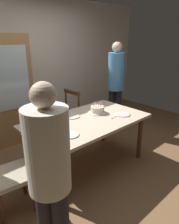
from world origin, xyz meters
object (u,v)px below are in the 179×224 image
at_px(birthday_cake, 97,110).
at_px(plate_near_celebrant, 70,135).
at_px(dining_table, 87,125).
at_px(person_celebrant, 49,173).
at_px(plate_far_side, 72,116).
at_px(chair_spindle_back, 65,119).
at_px(plate_near_guest, 123,114).
at_px(chair_upholstered, 1,172).
at_px(person_guest, 116,82).

bearing_deg(birthday_cake, plate_near_celebrant, -157.86).
distance_m(dining_table, plate_near_celebrant, 0.53).
bearing_deg(person_celebrant, plate_near_celebrant, 43.42).
relative_size(plate_near_celebrant, plate_far_side, 1.00).
height_order(chair_spindle_back, person_celebrant, person_celebrant).
xyz_separation_m(dining_table, birthday_cake, (0.30, 0.09, 0.13)).
distance_m(plate_near_guest, chair_upholstered, 1.79).
bearing_deg(chair_upholstered, plate_far_side, 13.68).
bearing_deg(plate_near_guest, plate_far_side, 143.47).
height_order(dining_table, plate_near_celebrant, plate_near_celebrant).
bearing_deg(plate_near_guest, person_guest, 46.23).
relative_size(plate_near_celebrant, plate_near_guest, 1.00).
height_order(plate_near_celebrant, person_celebrant, person_celebrant).
distance_m(chair_upholstered, person_guest, 2.68).
relative_size(chair_spindle_back, chair_upholstered, 1.00).
height_order(plate_near_celebrant, chair_spindle_back, chair_spindle_back).
height_order(birthday_cake, plate_far_side, birthday_cake).
xyz_separation_m(plate_near_celebrant, person_celebrant, (-0.67, -0.63, 0.14)).
bearing_deg(plate_near_celebrant, birthday_cake, 22.14).
height_order(chair_spindle_back, chair_upholstered, same).
height_order(dining_table, person_guest, person_guest).
relative_size(birthday_cake, person_celebrant, 0.18).
bearing_deg(person_celebrant, plate_far_side, 45.62).
height_order(birthday_cake, person_guest, person_guest).
bearing_deg(birthday_cake, chair_spindle_back, 96.45).
distance_m(plate_far_side, chair_upholstered, 1.22).
bearing_deg(plate_far_side, chair_upholstered, -166.32).
height_order(plate_near_guest, person_celebrant, person_celebrant).
xyz_separation_m(plate_near_celebrant, person_guest, (1.78, 0.82, 0.25)).
relative_size(birthday_cake, chair_spindle_back, 0.29).
bearing_deg(person_guest, plate_near_celebrant, -155.18).
xyz_separation_m(birthday_cake, chair_upholstered, (-1.55, -0.15, -0.27)).
relative_size(plate_near_guest, person_guest, 0.13).
distance_m(plate_near_celebrant, plate_near_guest, 0.99).
relative_size(person_celebrant, person_guest, 0.90).
distance_m(plate_near_celebrant, chair_spindle_back, 1.28).
distance_m(birthday_cake, chair_spindle_back, 0.81).
bearing_deg(birthday_cake, chair_upholstered, -174.48).
xyz_separation_m(dining_table, plate_near_celebrant, (-0.47, -0.22, 0.09)).
height_order(chair_upholstered, person_celebrant, person_celebrant).
distance_m(dining_table, chair_upholstered, 1.26).
relative_size(dining_table, plate_near_guest, 7.84).
xyz_separation_m(chair_upholstered, person_celebrant, (0.11, -0.80, 0.37)).
bearing_deg(chair_upholstered, person_guest, 14.47).
bearing_deg(person_guest, dining_table, -155.33).
bearing_deg(plate_near_celebrant, plate_far_side, 49.05).
height_order(plate_far_side, person_celebrant, person_celebrant).
distance_m(dining_table, person_celebrant, 1.45).
bearing_deg(plate_far_side, chair_spindle_back, 63.23).
bearing_deg(dining_table, birthday_cake, 16.87).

